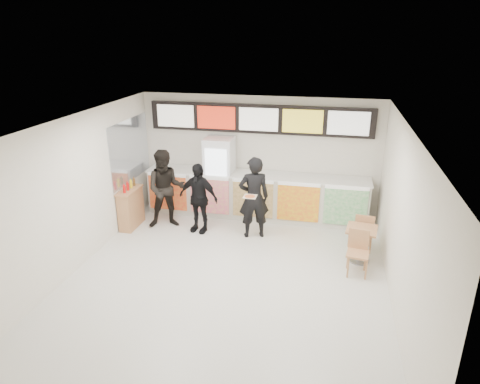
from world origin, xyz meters
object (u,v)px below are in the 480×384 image
(drinks_fridge, at_px, (220,177))
(cafe_table, at_px, (361,238))
(service_counter, at_px, (256,196))
(customer_mid, at_px, (198,198))
(customer_left, at_px, (166,189))
(customer_main, at_px, (254,198))
(condiment_ledge, at_px, (131,208))

(drinks_fridge, relative_size, cafe_table, 1.30)
(service_counter, relative_size, customer_mid, 3.34)
(drinks_fridge, distance_m, customer_left, 1.45)
(drinks_fridge, distance_m, cafe_table, 3.90)
(customer_main, relative_size, cafe_table, 1.23)
(drinks_fridge, relative_size, customer_left, 1.05)
(customer_main, bearing_deg, customer_mid, -19.71)
(drinks_fridge, bearing_deg, customer_main, -45.38)
(drinks_fridge, distance_m, customer_main, 1.55)
(customer_main, bearing_deg, cafe_table, 144.44)
(customer_left, xyz_separation_m, customer_mid, (0.82, -0.08, -0.12))
(customer_main, relative_size, customer_mid, 1.14)
(condiment_ledge, bearing_deg, drinks_fridge, 32.98)
(customer_mid, bearing_deg, customer_main, 11.03)
(customer_main, relative_size, customer_left, 1.00)
(cafe_table, distance_m, condiment_ledge, 5.35)
(drinks_fridge, bearing_deg, service_counter, -0.99)
(customer_main, xyz_separation_m, cafe_table, (2.34, -0.67, -0.44))
(drinks_fridge, xyz_separation_m, cafe_table, (3.43, -1.77, -0.49))
(customer_main, distance_m, cafe_table, 2.48)
(service_counter, distance_m, customer_mid, 1.61)
(service_counter, distance_m, customer_left, 2.24)
(drinks_fridge, height_order, condiment_ledge, drinks_fridge)
(drinks_fridge, relative_size, condiment_ledge, 1.77)
(customer_main, height_order, condiment_ledge, customer_main)
(drinks_fridge, bearing_deg, condiment_ledge, -147.02)
(service_counter, relative_size, customer_main, 2.92)
(drinks_fridge, bearing_deg, cafe_table, -27.29)
(customer_mid, bearing_deg, condiment_ledge, -164.89)
(service_counter, distance_m, drinks_fridge, 1.03)
(service_counter, bearing_deg, drinks_fridge, 179.01)
(service_counter, xyz_separation_m, condiment_ledge, (-2.82, -1.21, -0.09))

